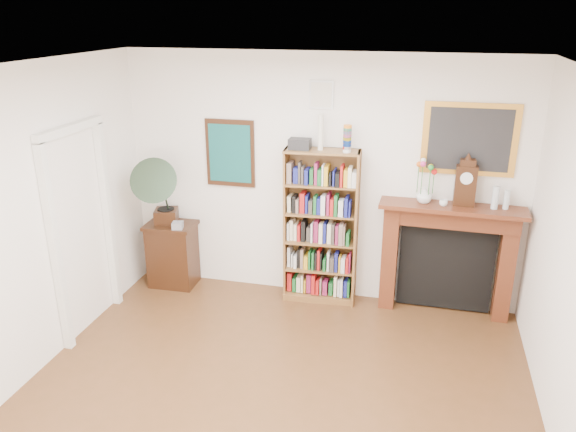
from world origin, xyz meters
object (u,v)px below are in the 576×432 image
Objects in this scene: gramophone at (158,187)px; bottle_right at (507,200)px; side_cabinet at (173,254)px; cd_stack at (178,225)px; flower_vase at (424,195)px; mantel_clock at (465,183)px; bookshelf at (321,219)px; bottle_left at (495,198)px; teacup at (443,203)px; fireplace at (448,249)px.

gramophone is 4.29× the size of bottle_right.
cd_stack reaches higher than side_cabinet.
cd_stack is 2.82m from flower_vase.
bookshelf is at bearing -179.21° from mantel_clock.
flower_vase is (2.98, 0.19, 0.08)m from gramophone.
bottle_right is (3.58, 0.21, 0.54)m from cd_stack.
mantel_clock is at bearing 178.34° from bottle_right.
bottle_left is (0.30, -0.03, -0.12)m from mantel_clock.
gramophone is 3.18m from teacup.
bookshelf is 1.34m from teacup.
side_cabinet is 3.23m from fireplace.
bottle_left is 1.20× the size of bottle_right.
fireplace is 1.77× the size of gramophone.
side_cabinet is 3.24m from teacup.
fireplace is 0.76m from mantel_clock.
side_cabinet is 0.48m from cd_stack.
flower_vase is at bearing -12.97° from gramophone.
teacup reaches higher than side_cabinet.
teacup is 0.36× the size of bottle_left.
bookshelf is 1.91m from side_cabinet.
mantel_clock is at bearing -2.60° from bookshelf.
cd_stack is at bearing -173.93° from fireplace.
flower_vase reaches higher than cd_stack.
gramophone is 3.57× the size of bottle_left.
bookshelf reaches higher than side_cabinet.
side_cabinet is 0.89m from gramophone.
bottle_left is at bearing 4.41° from teacup.
mantel_clock is at bearing 173.80° from bottle_left.
fireplace is at bearing 176.38° from bottle_right.
cd_stack is at bearing -40.66° from side_cabinet.
bookshelf is at bearing -179.89° from bottle_left.
bookshelf is at bearing 178.44° from teacup.
mantel_clock is (3.16, 0.22, 0.68)m from cd_stack.
bookshelf is at bearing -176.16° from fireplace.
flower_vase is (-0.30, -0.03, 0.60)m from fireplace.
fireplace is 12.63× the size of cd_stack.
bookshelf reaches higher than bottle_right.
flower_vase is (2.91, 0.09, 0.96)m from side_cabinet.
side_cabinet is at bearing -176.33° from fireplace.
side_cabinet is at bearing 37.81° from gramophone.
bottle_left is (3.62, 0.07, 0.99)m from side_cabinet.
bottle_right is at bearing -13.72° from gramophone.
bookshelf is 1.91m from gramophone.
teacup is at bearing -174.48° from bottle_right.
teacup is 0.44× the size of bottle_right.
mantel_clock is at bearing -13.17° from gramophone.
bottle_right is at bearing 3.39° from cd_stack.
gramophone is 9.80× the size of teacup.
bottle_left is at bearing -1.61° from flower_vase.
gramophone is 2.99m from flower_vase.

